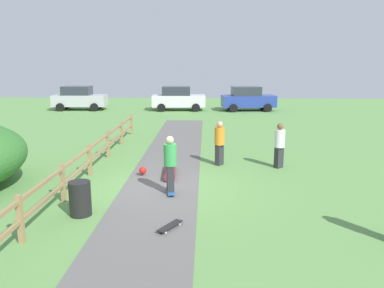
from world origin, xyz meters
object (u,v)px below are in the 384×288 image
Objects in this scene: skater_fallen at (168,170)px; bystander_white at (279,144)px; parked_car_silver at (79,98)px; skater_riding at (170,162)px; parked_car_white at (178,98)px; parked_car_blue at (248,99)px; skateboard_loose at (170,226)px; bystander_orange at (220,141)px; trash_bin at (80,198)px.

skater_fallen is 1.00× the size of bystander_white.
bystander_white is 21.35m from parked_car_silver.
skater_riding is 20.06m from parked_car_white.
parked_car_silver is at bearing 127.37° from bystander_white.
parked_car_blue is (0.61, 16.97, 0.04)m from bystander_white.
bystander_white is (3.77, 3.05, -0.07)m from skater_riding.
skater_fallen is at bearing -63.79° from parked_car_silver.
skater_fallen is at bearing -104.27° from parked_car_blue.
parked_car_blue is at bearing -0.03° from parked_car_white.
skateboard_loose is 24.43m from parked_car_silver.
bystander_orange reaches higher than bystander_white.
trash_bin is at bearing -92.61° from parked_car_white.
parked_car_white reaches higher than trash_bin.
bystander_white is at bearing 16.72° from skater_fallen.
skater_fallen is at bearing 61.57° from trash_bin.
bystander_white is (3.55, 5.56, 0.83)m from skateboard_loose.
skater_riding reaches higher than skater_fallen.
skater_riding is 0.41× the size of parked_car_white.
trash_bin is 2.54m from skateboard_loose.
parked_car_silver is at bearing 114.66° from skater_riding.
bystander_orange is at bearing -57.12° from parked_car_silver.
parked_car_blue is (4.62, 18.17, 0.76)m from skater_fallen.
skater_fallen is 2.48m from bystander_orange.
bystander_orange is at bearing -80.62° from parked_car_white.
parked_car_white is (-2.75, 16.65, 0.03)m from bystander_orange.
bystander_white is 0.39× the size of parked_car_white.
bystander_white is at bearing -52.63° from parked_car_silver.
trash_bin is 4.05m from skater_fallen.
bystander_orange reaches higher than trash_bin.
trash_bin is 0.52× the size of skater_riding.
bystander_orange is at bearing 65.04° from skater_riding.
bystander_orange is at bearing 40.10° from skater_fallen.
skater_fallen reaches higher than skateboard_loose.
parked_car_white reaches higher than bystander_white.
skater_fallen is at bearing -163.28° from bystander_white.
parked_car_silver is at bearing 107.90° from trash_bin.
bystander_orange is (3.74, 5.09, 0.48)m from trash_bin.
parked_car_silver is at bearing 122.88° from bystander_orange.
parked_car_blue reaches higher than skater_fallen.
bystander_orange is 0.40× the size of parked_car_silver.
parked_car_white is 8.01m from parked_car_silver.
skater_fallen is at bearing 96.01° from skateboard_loose.
parked_car_white is (-1.39, 22.53, 0.87)m from skateboard_loose.
parked_car_silver is (-8.95, 18.18, 0.76)m from skater_fallen.
skater_riding is at bearing -140.99° from bystander_white.
skater_riding is at bearing -65.34° from parked_car_silver.
parked_car_silver is (-13.57, 0.00, 0.00)m from parked_car_blue.
skateboard_loose is at bearing -100.47° from parked_car_blue.
parked_car_white reaches higher than bystander_orange.
parked_car_white is at bearing 92.94° from skater_fallen.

